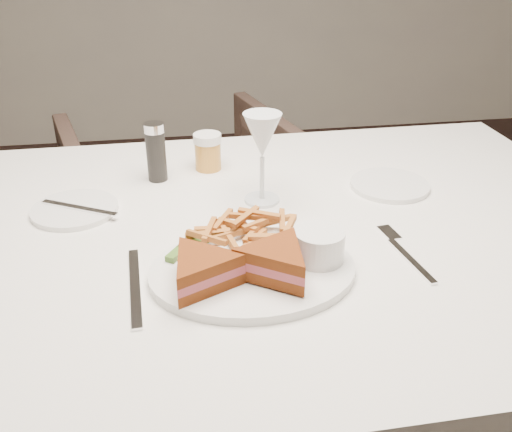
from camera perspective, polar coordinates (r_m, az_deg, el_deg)
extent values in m
cube|color=white|center=(1.24, -0.38, -16.46)|extent=(1.41, 0.95, 0.75)
imported|color=#443229|center=(1.92, -6.91, 0.60)|extent=(0.85, 0.82, 0.73)
ellipsoid|color=white|center=(0.88, -0.34, -5.51)|extent=(0.32, 0.25, 0.01)
cube|color=silver|center=(0.88, -12.00, -6.89)|extent=(0.03, 0.21, 0.00)
cylinder|color=white|center=(1.12, -17.67, 0.64)|extent=(0.16, 0.16, 0.01)
cylinder|color=white|center=(1.19, 13.22, 3.03)|extent=(0.16, 0.16, 0.01)
cylinder|color=black|center=(1.19, -9.97, 6.31)|extent=(0.04, 0.04, 0.12)
cylinder|color=#C4832F|center=(1.24, -4.84, 6.42)|extent=(0.06, 0.06, 0.08)
cube|color=#436C25|center=(0.93, -6.28, -2.81)|extent=(0.05, 0.05, 0.01)
cube|color=#436C25|center=(0.91, -7.75, -3.58)|extent=(0.04, 0.05, 0.01)
cylinder|color=white|center=(0.89, 6.30, -2.92)|extent=(0.08, 0.08, 0.05)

